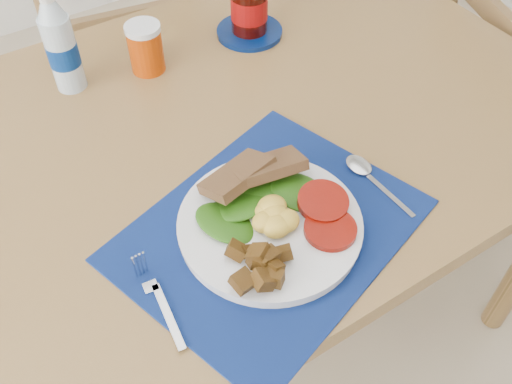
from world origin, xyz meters
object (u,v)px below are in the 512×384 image
juice_glass (146,49)px  breakfast_plate (268,224)px  jam_on_saucer (249,10)px  chair_far (120,43)px  water_bottle (61,48)px

juice_glass → breakfast_plate: bearing=-93.4°
breakfast_plate → juice_glass: size_ratio=2.96×
jam_on_saucer → chair_far: bearing=112.0°
chair_far → water_bottle: (-0.23, -0.37, 0.29)m
breakfast_plate → jam_on_saucer: bearing=56.1°
water_bottle → jam_on_saucer: water_bottle is taller
chair_far → breakfast_plate: bearing=92.6°
water_bottle → jam_on_saucer: bearing=-5.3°
breakfast_plate → jam_on_saucer: size_ratio=1.96×
chair_far → breakfast_plate: size_ratio=3.80×
breakfast_plate → water_bottle: (-0.12, 0.52, 0.07)m
chair_far → jam_on_saucer: 0.51m
chair_far → water_bottle: 0.52m
jam_on_saucer → juice_glass: bearing=179.0°
water_bottle → juice_glass: size_ratio=2.12×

